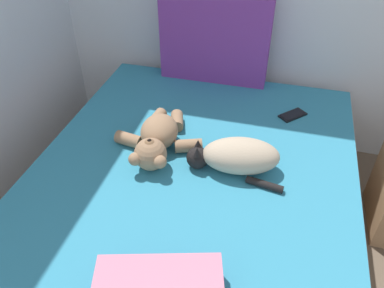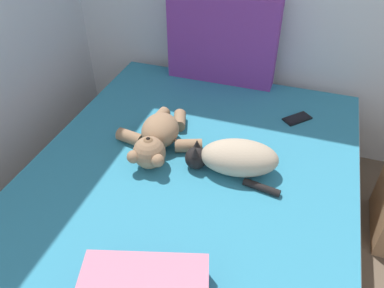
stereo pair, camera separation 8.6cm
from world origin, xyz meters
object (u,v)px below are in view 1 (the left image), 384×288
at_px(cat, 236,156).
at_px(cell_phone, 293,115).
at_px(bed, 188,221).
at_px(patterned_cushion, 215,39).
at_px(teddy_bear, 157,139).

xyz_separation_m(cat, cell_phone, (0.22, 0.49, -0.07)).
distance_m(bed, patterned_cushion, 1.06).
bearing_deg(patterned_cushion, teddy_bear, -97.86).
bearing_deg(teddy_bear, cat, -5.17).
relative_size(cat, teddy_bear, 0.90).
bearing_deg(bed, teddy_bear, 137.91).
xyz_separation_m(bed, cat, (0.18, 0.14, 0.32)).
bearing_deg(bed, cell_phone, 57.41).
bearing_deg(bed, cat, 38.16).
relative_size(teddy_bear, cell_phone, 3.09).
xyz_separation_m(patterned_cushion, teddy_bear, (-0.10, -0.75, -0.19)).
height_order(patterned_cushion, teddy_bear, patterned_cushion).
bearing_deg(cell_phone, cat, -114.48).
bearing_deg(cell_phone, teddy_bear, -142.76).
distance_m(patterned_cushion, teddy_bear, 0.78).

